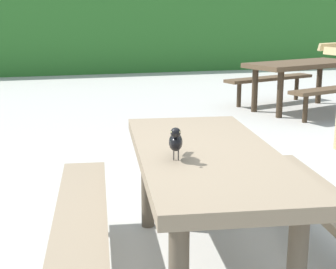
% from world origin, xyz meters
% --- Properties ---
extents(ground_plane, '(60.00, 60.00, 0.00)m').
position_xyz_m(ground_plane, '(0.00, 0.00, 0.00)').
color(ground_plane, '#B7B5AD').
extents(hedge_wall, '(28.00, 1.86, 1.84)m').
position_xyz_m(hedge_wall, '(0.00, 10.67, 0.92)').
color(hedge_wall, '#2D6B28').
rests_on(hedge_wall, ground).
extents(picnic_table_foreground, '(1.89, 1.91, 0.74)m').
position_xyz_m(picnic_table_foreground, '(0.23, -0.13, 0.56)').
color(picnic_table_foreground, '#84725B').
rests_on(picnic_table_foreground, ground).
extents(bird_grackle, '(0.12, 0.28, 0.18)m').
position_xyz_m(bird_grackle, '(0.01, -0.28, 0.84)').
color(bird_grackle, black).
rests_on(bird_grackle, picnic_table_foreground).
extents(picnic_table_mid_left, '(2.13, 2.11, 0.74)m').
position_xyz_m(picnic_table_mid_left, '(3.34, 4.30, 0.56)').
color(picnic_table_mid_left, brown).
rests_on(picnic_table_mid_left, ground).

